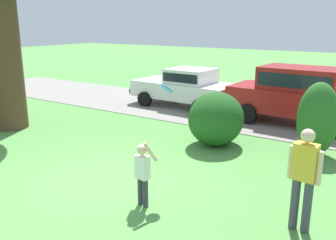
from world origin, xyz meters
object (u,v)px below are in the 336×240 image
(parked_sedan, at_px, (186,86))
(parked_suv, at_px, (299,93))
(child_thrower, at_px, (143,170))
(adult_onlooker, at_px, (304,175))
(frisbee, at_px, (167,88))

(parked_sedan, distance_m, parked_suv, 4.49)
(parked_sedan, distance_m, child_thrower, 8.41)
(adult_onlooker, bearing_deg, parked_sedan, 132.00)
(frisbee, bearing_deg, child_thrower, -86.41)
(child_thrower, xyz_separation_m, frisbee, (-0.06, 0.89, 1.37))
(parked_suv, relative_size, frisbee, 14.65)
(parked_suv, bearing_deg, child_thrower, -97.20)
(parked_sedan, height_order, frisbee, frisbee)
(parked_sedan, height_order, child_thrower, parked_sedan)
(child_thrower, bearing_deg, adult_onlooker, 15.51)
(parked_suv, relative_size, adult_onlooker, 2.75)
(parked_sedan, relative_size, parked_suv, 0.94)
(adult_onlooker, bearing_deg, child_thrower, -164.49)
(parked_suv, height_order, adult_onlooker, parked_suv)
(parked_sedan, relative_size, frisbee, 13.70)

